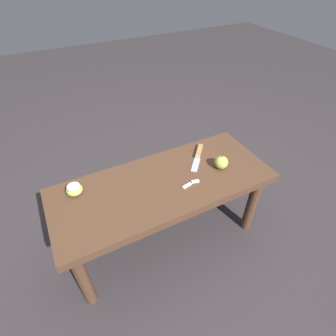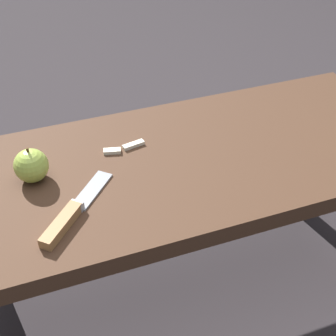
{
  "view_description": "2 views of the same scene",
  "coord_description": "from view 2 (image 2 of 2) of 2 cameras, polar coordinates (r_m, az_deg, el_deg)",
  "views": [
    {
      "loc": [
        0.39,
        0.81,
        1.31
      ],
      "look_at": [
        -0.05,
        -0.05,
        0.47
      ],
      "focal_mm": 28.0,
      "sensor_mm": 36.0,
      "label": 1
    },
    {
      "loc": [
        -0.3,
        -0.72,
        1.05
      ],
      "look_at": [
        -0.05,
        -0.05,
        0.47
      ],
      "focal_mm": 50.0,
      "sensor_mm": 36.0,
      "label": 2
    }
  ],
  "objects": [
    {
      "name": "ground_plane",
      "position": [
        1.31,
        1.38,
        -14.23
      ],
      "size": [
        8.0,
        8.0,
        0.0
      ],
      "primitive_type": "plane",
      "color": "#2D282B"
    },
    {
      "name": "wooden_bench",
      "position": [
        1.03,
        1.7,
        -1.65
      ],
      "size": [
        1.06,
        0.43,
        0.44
      ],
      "color": "#472D1E",
      "rests_on": "ground_plane"
    },
    {
      "name": "knife",
      "position": [
        0.87,
        -11.96,
        -5.74
      ],
      "size": [
        0.17,
        0.18,
        0.02
      ],
      "rotation": [
        0.0,
        0.0,
        0.84
      ],
      "color": "#9EA0A5",
      "rests_on": "wooden_bench"
    },
    {
      "name": "apple_whole",
      "position": [
        0.95,
        -16.34,
        0.28
      ],
      "size": [
        0.07,
        0.07,
        0.08
      ],
      "color": "#9EB747",
      "rests_on": "wooden_bench"
    },
    {
      "name": "apple_slice_near_knife",
      "position": [
        1.01,
        -6.83,
        2.07
      ],
      "size": [
        0.04,
        0.02,
        0.01
      ],
      "color": "silver",
      "rests_on": "wooden_bench"
    },
    {
      "name": "apple_slice_center",
      "position": [
        1.02,
        -4.24,
        2.84
      ],
      "size": [
        0.05,
        0.02,
        0.01
      ],
      "color": "silver",
      "rests_on": "wooden_bench"
    }
  ]
}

